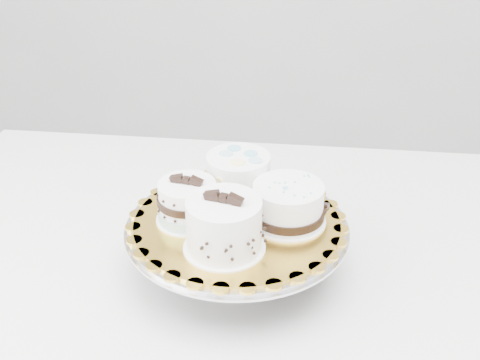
# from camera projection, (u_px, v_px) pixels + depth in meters

# --- Properties ---
(table) EXTENTS (1.30, 0.87, 0.75)m
(table) POSITION_uv_depth(u_px,v_px,m) (246.00, 284.00, 1.07)
(table) COLOR silver
(table) RESTS_ON floor
(cake_stand) EXTENTS (0.35, 0.35, 0.10)m
(cake_stand) POSITION_uv_depth(u_px,v_px,m) (237.00, 239.00, 0.96)
(cake_stand) COLOR gray
(cake_stand) RESTS_ON table
(cake_board) EXTENTS (0.40, 0.40, 0.00)m
(cake_board) POSITION_uv_depth(u_px,v_px,m) (237.00, 222.00, 0.94)
(cake_board) COLOR #C58529
(cake_board) RESTS_ON cake_stand
(cake_swirl) EXTENTS (0.13, 0.13, 0.10)m
(cake_swirl) POSITION_uv_depth(u_px,v_px,m) (224.00, 226.00, 0.86)
(cake_swirl) COLOR white
(cake_swirl) RESTS_ON cake_board
(cake_banded) EXTENTS (0.10, 0.10, 0.08)m
(cake_banded) POSITION_uv_depth(u_px,v_px,m) (188.00, 203.00, 0.93)
(cake_banded) COLOR white
(cake_banded) RESTS_ON cake_board
(cake_dots) EXTENTS (0.13, 0.13, 0.08)m
(cake_dots) POSITION_uv_depth(u_px,v_px,m) (238.00, 177.00, 0.98)
(cake_dots) COLOR white
(cake_dots) RESTS_ON cake_board
(cake_ribbon) EXTENTS (0.14, 0.14, 0.07)m
(cake_ribbon) POSITION_uv_depth(u_px,v_px,m) (289.00, 205.00, 0.93)
(cake_ribbon) COLOR white
(cake_ribbon) RESTS_ON cake_board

